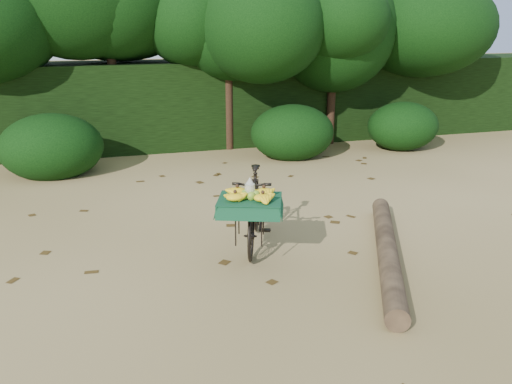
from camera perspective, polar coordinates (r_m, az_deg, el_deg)
name	(u,v)px	position (r m, az deg, el deg)	size (l,w,h in m)	color
ground	(304,245)	(6.57, 5.05, -5.57)	(80.00, 80.00, 0.00)	tan
vendor_bicycle	(254,208)	(6.37, -0.24, -1.70)	(1.11, 1.73, 0.93)	black
fallen_log	(387,250)	(6.30, 13.63, -5.93)	(0.23, 0.23, 3.14)	brown
hedge_backdrop	(197,103)	(12.24, -6.21, 9.33)	(26.00, 1.80, 1.80)	black
tree_row	(171,54)	(11.24, -8.91, 14.19)	(14.50, 2.00, 4.00)	black
bush_clumps	(244,138)	(10.51, -1.26, 5.67)	(8.80, 1.70, 0.90)	black
leaf_litter	(285,226)	(7.13, 3.08, -3.63)	(7.00, 7.30, 0.01)	#432F12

